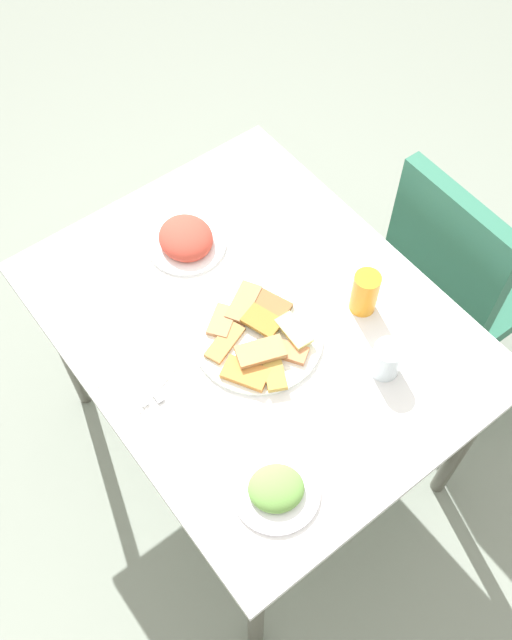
% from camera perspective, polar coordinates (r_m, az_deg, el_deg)
% --- Properties ---
extents(ground_plane, '(6.00, 6.00, 0.00)m').
position_cam_1_polar(ground_plane, '(2.42, -0.06, -9.64)').
color(ground_plane, gray).
extents(dining_table, '(1.09, 0.86, 0.75)m').
position_cam_1_polar(dining_table, '(1.82, -0.08, -1.40)').
color(dining_table, white).
rests_on(dining_table, ground_plane).
extents(dining_chair, '(0.43, 0.43, 0.89)m').
position_cam_1_polar(dining_chair, '(2.24, 16.04, 3.64)').
color(dining_chair, '#2B6952').
rests_on(dining_chair, ground_plane).
extents(pide_platter, '(0.32, 0.32, 0.04)m').
position_cam_1_polar(pide_platter, '(1.71, 0.12, -1.31)').
color(pide_platter, white).
rests_on(pide_platter, dining_table).
extents(salad_plate_greens, '(0.19, 0.19, 0.05)m').
position_cam_1_polar(salad_plate_greens, '(1.54, 1.64, -13.43)').
color(salad_plate_greens, white).
rests_on(salad_plate_greens, dining_table).
extents(salad_plate_rice, '(0.21, 0.21, 0.07)m').
position_cam_1_polar(salad_plate_rice, '(1.88, -5.58, 6.53)').
color(salad_plate_rice, white).
rests_on(salad_plate_rice, dining_table).
extents(soda_can, '(0.09, 0.09, 0.12)m').
position_cam_1_polar(soda_can, '(1.74, 8.75, 2.19)').
color(soda_can, orange).
rests_on(soda_can, dining_table).
extents(drinking_glass, '(0.07, 0.07, 0.09)m').
position_cam_1_polar(drinking_glass, '(1.67, 10.46, -3.14)').
color(drinking_glass, silver).
rests_on(drinking_glass, dining_table).
extents(paper_napkin, '(0.17, 0.17, 0.00)m').
position_cam_1_polar(paper_napkin, '(1.69, -9.68, -4.52)').
color(paper_napkin, white).
rests_on(paper_napkin, dining_table).
extents(fork, '(0.16, 0.03, 0.00)m').
position_cam_1_polar(fork, '(1.69, -10.21, -4.78)').
color(fork, silver).
rests_on(fork, paper_napkin).
extents(spoon, '(0.19, 0.03, 0.00)m').
position_cam_1_polar(spoon, '(1.69, -9.18, -4.14)').
color(spoon, silver).
rests_on(spoon, paper_napkin).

